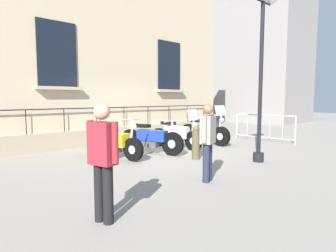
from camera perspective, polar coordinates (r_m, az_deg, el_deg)
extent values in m
plane|color=gray|center=(9.37, -1.09, -4.76)|extent=(60.00, 60.00, 0.00)
cube|color=#C6B28E|center=(11.47, -10.15, 14.84)|extent=(0.60, 11.03, 7.09)
cube|color=tan|center=(11.08, -8.80, -1.67)|extent=(0.20, 11.03, 0.60)
cube|color=black|center=(12.63, 0.23, 11.90)|extent=(0.06, 1.26, 2.05)
cube|color=tan|center=(12.50, 0.48, 7.02)|extent=(0.24, 1.46, 0.10)
cube|color=black|center=(10.01, -21.18, 13.21)|extent=(0.06, 1.26, 2.05)
cube|color=tan|center=(9.84, -20.79, 7.06)|extent=(0.24, 1.46, 0.10)
cube|color=black|center=(10.97, -8.77, 3.70)|extent=(0.03, 9.27, 0.03)
cylinder|color=black|center=(9.50, -26.40, 0.68)|extent=(0.02, 0.02, 0.74)
cylinder|color=black|center=(9.89, -19.95, 1.09)|extent=(0.02, 0.02, 0.74)
cylinder|color=black|center=(10.38, -14.05, 1.46)|extent=(0.02, 0.02, 0.74)
cylinder|color=black|center=(10.98, -8.74, 1.77)|extent=(0.02, 0.02, 0.74)
cylinder|color=black|center=(11.67, -4.01, 2.04)|extent=(0.02, 0.02, 0.74)
cylinder|color=black|center=(12.42, 0.17, 2.26)|extent=(0.02, 0.02, 0.74)
cylinder|color=black|center=(13.24, 3.85, 2.45)|extent=(0.02, 0.02, 0.74)
cylinder|color=black|center=(14.10, 7.10, 2.61)|extent=(0.02, 0.02, 0.74)
cylinder|color=black|center=(7.69, -6.92, -4.67)|extent=(0.64, 0.25, 0.63)
cylinder|color=silver|center=(7.69, -6.92, -4.67)|extent=(0.24, 0.17, 0.22)
cylinder|color=black|center=(8.73, -14.21, -3.58)|extent=(0.64, 0.25, 0.63)
cylinder|color=silver|center=(8.73, -14.21, -3.58)|extent=(0.24, 0.17, 0.22)
cube|color=gold|center=(8.12, -10.58, -2.60)|extent=(0.94, 0.53, 0.36)
cube|color=#4C4C51|center=(8.23, -11.04, -4.28)|extent=(0.58, 0.38, 0.22)
cube|color=black|center=(8.35, -12.37, -0.34)|extent=(0.55, 0.41, 0.10)
cylinder|color=silver|center=(7.67, -7.23, -1.70)|extent=(0.17, 0.09, 0.80)
cylinder|color=silver|center=(7.66, -7.55, 1.29)|extent=(0.20, 0.74, 0.04)
sphere|color=white|center=(7.60, -6.86, -0.10)|extent=(0.16, 0.16, 0.16)
cylinder|color=silver|center=(8.50, -10.94, -4.73)|extent=(0.80, 0.26, 0.08)
cylinder|color=black|center=(8.38, 0.90, -3.57)|extent=(0.70, 0.31, 0.70)
cylinder|color=silver|center=(8.38, 0.90, -3.57)|extent=(0.27, 0.19, 0.24)
cylinder|color=black|center=(9.21, -7.40, -2.79)|extent=(0.70, 0.31, 0.70)
cylinder|color=silver|center=(9.21, -7.40, -2.79)|extent=(0.27, 0.19, 0.24)
cube|color=#1E389E|center=(8.72, -3.18, -1.87)|extent=(1.01, 0.55, 0.33)
cube|color=#4C4C51|center=(8.81, -3.72, -3.36)|extent=(0.62, 0.38, 0.24)
cube|color=black|center=(8.91, -5.30, 0.05)|extent=(0.59, 0.40, 0.10)
cylinder|color=silver|center=(8.36, 0.60, -1.30)|extent=(0.17, 0.10, 0.67)
cylinder|color=silver|center=(8.36, 0.31, 0.96)|extent=(0.21, 0.59, 0.04)
sphere|color=white|center=(8.31, 1.02, -0.31)|extent=(0.16, 0.16, 0.16)
cylinder|color=silver|center=(9.06, -4.20, -3.90)|extent=(0.86, 0.34, 0.08)
cylinder|color=black|center=(9.25, 5.12, -2.94)|extent=(0.64, 0.21, 0.63)
cylinder|color=silver|center=(9.25, 5.12, -2.94)|extent=(0.24, 0.16, 0.22)
cylinder|color=black|center=(10.11, -1.79, -2.20)|extent=(0.64, 0.21, 0.63)
cylinder|color=silver|center=(10.11, -1.79, -2.20)|extent=(0.24, 0.16, 0.22)
cube|color=silver|center=(9.60, 1.75, -1.20)|extent=(0.92, 0.39, 0.39)
cube|color=#4C4C51|center=(9.69, 1.27, -2.72)|extent=(0.56, 0.28, 0.22)
cube|color=black|center=(9.79, 0.05, 0.59)|extent=(0.53, 0.30, 0.10)
cylinder|color=silver|center=(9.23, 4.88, -0.82)|extent=(0.17, 0.08, 0.69)
cylinder|color=silver|center=(9.23, 4.63, 1.30)|extent=(0.12, 0.55, 0.04)
sphere|color=white|center=(9.18, 5.25, 0.14)|extent=(0.16, 0.16, 0.16)
cylinder|color=silver|center=(9.92, 0.95, -3.17)|extent=(0.81, 0.21, 0.08)
cube|color=silver|center=(9.18, 4.95, 2.21)|extent=(0.19, 0.46, 0.36)
cylinder|color=black|center=(10.20, 10.48, -2.04)|extent=(0.70, 0.17, 0.69)
cylinder|color=silver|center=(10.20, 10.48, -2.04)|extent=(0.25, 0.17, 0.24)
cylinder|color=black|center=(11.11, 4.10, -1.35)|extent=(0.70, 0.17, 0.69)
cylinder|color=silver|center=(11.11, 4.10, -1.35)|extent=(0.25, 0.17, 0.24)
cube|color=#1E842D|center=(10.59, 7.38, -0.73)|extent=(0.92, 0.34, 0.29)
cube|color=#4C4C51|center=(10.67, 6.94, -1.85)|extent=(0.56, 0.26, 0.24)
cube|color=black|center=(10.78, 5.85, 1.06)|extent=(0.52, 0.29, 0.10)
cylinder|color=silver|center=(10.19, 10.29, 0.09)|extent=(0.16, 0.07, 0.76)
cylinder|color=silver|center=(10.19, 10.09, 2.22)|extent=(0.07, 0.66, 0.04)
sphere|color=white|center=(10.13, 10.63, 1.18)|extent=(0.16, 0.16, 0.16)
cylinder|color=silver|center=(10.93, 6.73, -2.31)|extent=(0.82, 0.12, 0.08)
cube|color=silver|center=(10.15, 10.39, 3.05)|extent=(0.15, 0.54, 0.36)
cylinder|color=black|center=(8.00, 17.52, -5.93)|extent=(0.28, 0.28, 0.24)
cylinder|color=black|center=(7.86, 17.95, 8.51)|extent=(0.10, 0.10, 4.24)
cylinder|color=black|center=(8.06, 17.73, 22.68)|extent=(0.04, 0.35, 0.04)
cylinder|color=black|center=(8.36, 19.01, 22.02)|extent=(0.04, 0.35, 0.04)
cylinder|color=#B7B7BF|center=(12.35, 13.51, 0.04)|extent=(0.05, 0.05, 1.05)
cylinder|color=#B7B7BF|center=(11.39, 24.00, -0.74)|extent=(0.05, 0.05, 1.05)
cylinder|color=#B7B7BF|center=(11.78, 18.61, 2.06)|extent=(2.37, 0.23, 0.04)
cylinder|color=#B7B7BF|center=(11.86, 18.48, -2.14)|extent=(2.37, 0.23, 0.04)
cylinder|color=#B7B7BF|center=(12.12, 15.48, 0.25)|extent=(0.02, 0.02, 0.87)
cylinder|color=#B7B7BF|center=(11.91, 17.51, 0.10)|extent=(0.02, 0.02, 0.87)
cylinder|color=#B7B7BF|center=(11.72, 19.61, -0.05)|extent=(0.02, 0.02, 0.87)
cylinder|color=#B7B7BF|center=(11.54, 21.78, -0.20)|extent=(0.02, 0.02, 0.87)
cylinder|color=brown|center=(7.93, 5.56, -3.77)|extent=(0.22, 0.22, 0.79)
sphere|color=brown|center=(7.87, 5.59, -0.61)|extent=(0.20, 0.20, 0.20)
cylinder|color=#23283D|center=(5.93, 8.11, -7.03)|extent=(0.14, 0.14, 0.78)
cylinder|color=#23283D|center=(5.79, 7.60, -7.35)|extent=(0.14, 0.14, 0.78)
cube|color=gray|center=(5.75, 7.95, -0.72)|extent=(0.33, 0.41, 0.55)
sphere|color=#8C664C|center=(5.72, 8.00, 3.37)|extent=(0.21, 0.21, 0.21)
cylinder|color=gray|center=(5.95, 8.64, -0.25)|extent=(0.09, 0.09, 0.52)
cylinder|color=gray|center=(5.54, 7.21, -0.66)|extent=(0.09, 0.09, 0.52)
cylinder|color=black|center=(4.10, -13.48, -12.72)|extent=(0.14, 0.14, 0.80)
cylinder|color=black|center=(4.00, -11.83, -13.19)|extent=(0.14, 0.14, 0.80)
cube|color=maroon|center=(3.89, -12.88, -3.39)|extent=(0.41, 0.31, 0.56)
sphere|color=tan|center=(3.85, -13.01, 2.81)|extent=(0.22, 0.22, 0.22)
cylinder|color=maroon|center=(4.04, -15.10, -2.70)|extent=(0.09, 0.09, 0.54)
cylinder|color=maroon|center=(3.73, -10.49, -3.27)|extent=(0.09, 0.09, 0.54)
cube|color=gray|center=(22.51, 18.43, 12.58)|extent=(5.59, 4.57, 9.09)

